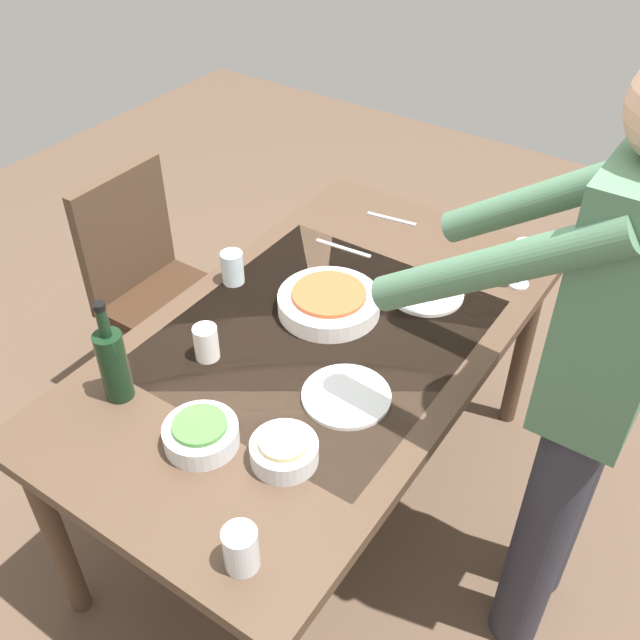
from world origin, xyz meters
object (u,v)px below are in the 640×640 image
(wine_glass_left, at_px, (524,256))
(water_cup_far_left, at_px, (241,549))
(serving_bowl_pasta, at_px, (329,302))
(side_bowl_salad, at_px, (201,433))
(dining_table, at_px, (320,353))
(wine_bottle, at_px, (113,363))
(dinner_plate_far, at_px, (426,292))
(chair_near, at_px, (151,278))
(dinner_plate_near, at_px, (346,396))
(water_cup_near_left, at_px, (232,268))
(person_server, at_px, (594,369))
(water_cup_near_right, at_px, (206,343))
(side_bowl_bread, at_px, (284,450))

(wine_glass_left, bearing_deg, water_cup_far_left, -4.45)
(water_cup_far_left, xyz_separation_m, serving_bowl_pasta, (-0.79, -0.31, -0.02))
(serving_bowl_pasta, height_order, side_bowl_salad, same)
(wine_glass_left, relative_size, water_cup_far_left, 1.43)
(dining_table, relative_size, side_bowl_salad, 8.92)
(wine_bottle, distance_m, side_bowl_salad, 0.29)
(dinner_plate_far, bearing_deg, wine_bottle, -28.53)
(chair_near, height_order, dinner_plate_near, chair_near)
(water_cup_far_left, distance_m, serving_bowl_pasta, 0.85)
(wine_bottle, xyz_separation_m, dinner_plate_near, (-0.32, 0.48, -0.10))
(dinner_plate_near, bearing_deg, side_bowl_salad, -32.41)
(side_bowl_salad, height_order, dinner_plate_near, side_bowl_salad)
(water_cup_near_left, bearing_deg, wine_glass_left, 123.15)
(person_server, xyz_separation_m, dinner_plate_far, (-0.29, -0.56, -0.20))
(water_cup_near_left, xyz_separation_m, side_bowl_salad, (0.55, 0.36, -0.02))
(wine_glass_left, height_order, serving_bowl_pasta, wine_glass_left)
(water_cup_near_right, bearing_deg, water_cup_near_left, -152.01)
(side_bowl_bread, bearing_deg, wine_bottle, -82.20)
(water_cup_near_right, height_order, side_bowl_bread, water_cup_near_right)
(side_bowl_salad, bearing_deg, chair_near, -126.96)
(water_cup_far_left, distance_m, side_bowl_salad, 0.35)
(side_bowl_bread, bearing_deg, dinner_plate_near, 177.59)
(dining_table, height_order, chair_near, chair_near)
(person_server, bearing_deg, dining_table, -86.45)
(dinner_plate_far, bearing_deg, dining_table, -25.58)
(chair_near, distance_m, wine_glass_left, 1.32)
(chair_near, xyz_separation_m, water_cup_near_right, (0.38, 0.64, 0.28))
(wine_bottle, relative_size, wine_glass_left, 1.96)
(wine_bottle, height_order, water_cup_far_left, wine_bottle)
(side_bowl_salad, relative_size, dinner_plate_far, 0.78)
(chair_near, relative_size, water_cup_near_right, 9.10)
(person_server, distance_m, water_cup_near_right, 0.97)
(water_cup_near_right, xyz_separation_m, dinner_plate_far, (-0.58, 0.36, -0.04))
(water_cup_near_left, height_order, dinner_plate_far, water_cup_near_left)
(person_server, xyz_separation_m, water_cup_near_right, (0.30, -0.91, -0.16))
(chair_near, bearing_deg, person_server, 86.75)
(wine_glass_left, height_order, dinner_plate_near, wine_glass_left)
(wine_glass_left, bearing_deg, dinner_plate_far, -46.33)
(wine_bottle, distance_m, water_cup_near_left, 0.55)
(chair_near, distance_m, water_cup_far_left, 1.41)
(dinner_plate_near, bearing_deg, dinner_plate_far, -175.70)
(water_cup_near_left, xyz_separation_m, serving_bowl_pasta, (-0.04, 0.32, -0.02))
(wine_bottle, distance_m, wine_glass_left, 1.22)
(chair_near, xyz_separation_m, dinner_plate_far, (-0.20, 1.00, 0.23))
(wine_bottle, height_order, water_cup_near_left, wine_bottle)
(side_bowl_bread, xyz_separation_m, dinner_plate_far, (-0.76, -0.03, -0.03))
(dining_table, relative_size, water_cup_near_left, 15.42)
(wine_glass_left, relative_size, dinner_plate_far, 0.66)
(dining_table, height_order, side_bowl_salad, side_bowl_salad)
(water_cup_near_left, bearing_deg, side_bowl_salad, 32.94)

